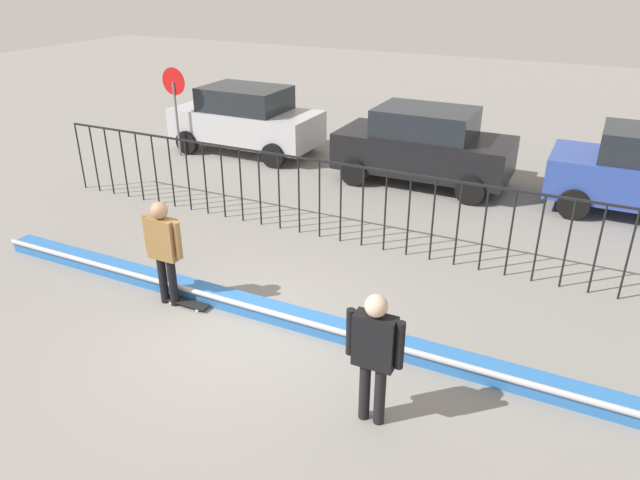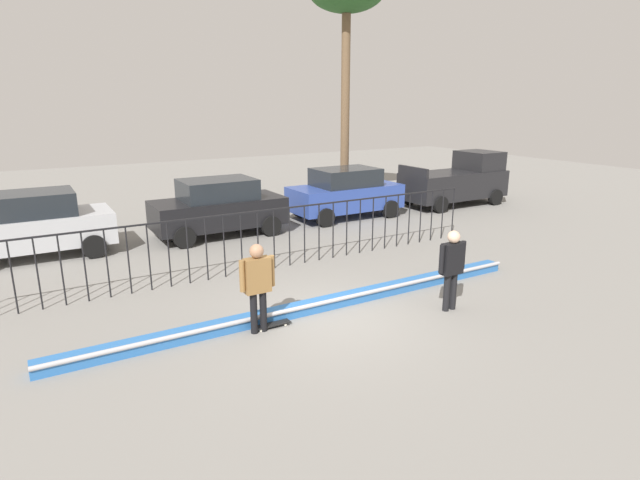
% 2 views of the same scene
% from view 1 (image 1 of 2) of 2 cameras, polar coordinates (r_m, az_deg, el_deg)
% --- Properties ---
extents(ground_plane, '(60.00, 60.00, 0.00)m').
position_cam_1_polar(ground_plane, '(9.25, -7.42, -8.66)').
color(ground_plane, gray).
extents(bowl_coping_ledge, '(11.00, 0.41, 0.27)m').
position_cam_1_polar(bowl_coping_ledge, '(9.53, -5.83, -6.59)').
color(bowl_coping_ledge, '#2D6BB7').
rests_on(bowl_coping_ledge, ground).
extents(perimeter_fence, '(14.04, 0.04, 1.64)m').
position_cam_1_polar(perimeter_fence, '(11.58, 2.03, 4.51)').
color(perimeter_fence, black).
rests_on(perimeter_fence, ground).
extents(skateboarder, '(0.73, 0.27, 1.80)m').
position_cam_1_polar(skateboarder, '(9.67, -14.89, -0.42)').
color(skateboarder, black).
rests_on(skateboarder, ground).
extents(skateboard, '(0.80, 0.20, 0.07)m').
position_cam_1_polar(skateboard, '(10.00, -12.77, -5.89)').
color(skateboard, black).
rests_on(skateboard, ground).
extents(camera_operator, '(0.72, 0.27, 1.78)m').
position_cam_1_polar(camera_operator, '(7.00, 5.27, -10.36)').
color(camera_operator, black).
rests_on(camera_operator, ground).
extents(parked_car_silver, '(4.30, 2.12, 1.90)m').
position_cam_1_polar(parked_car_silver, '(17.67, -7.15, 11.50)').
color(parked_car_silver, '#B7BABF').
rests_on(parked_car_silver, ground).
extents(parked_car_black, '(4.30, 2.12, 1.90)m').
position_cam_1_polar(parked_car_black, '(15.14, 9.98, 8.98)').
color(parked_car_black, black).
rests_on(parked_car_black, ground).
extents(stop_sign, '(0.76, 0.07, 2.50)m').
position_cam_1_polar(stop_sign, '(17.50, -13.81, 13.02)').
color(stop_sign, slate).
rests_on(stop_sign, ground).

